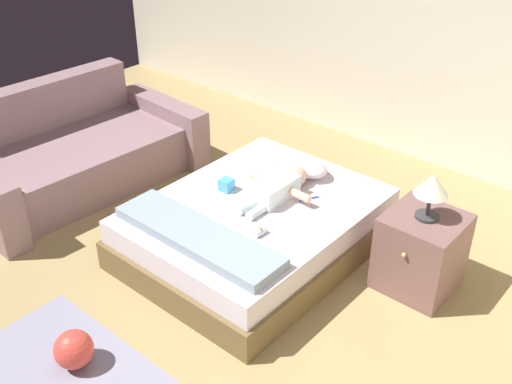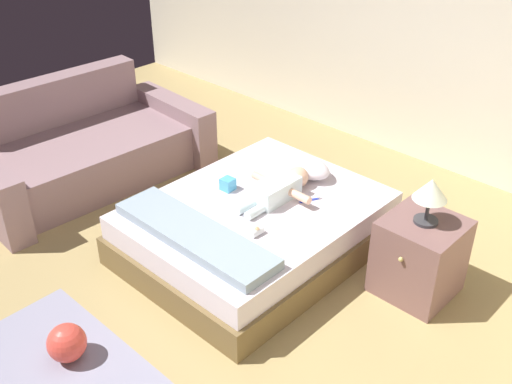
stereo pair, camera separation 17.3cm
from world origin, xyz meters
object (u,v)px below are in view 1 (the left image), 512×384
at_px(baby, 278,188).
at_px(toy_block, 226,185).
at_px(baby_bottle, 260,231).
at_px(toy_ball, 74,349).
at_px(toothbrush, 310,198).
at_px(couch, 74,153).
at_px(pillow, 298,164).
at_px(lamp, 432,187).
at_px(bed, 256,228).
at_px(nightstand, 421,252).

height_order(baby, toy_block, baby).
bearing_deg(baby_bottle, toy_ball, -104.27).
bearing_deg(toothbrush, couch, -165.17).
bearing_deg(toy_ball, pillow, 89.87).
bearing_deg(lamp, toy_block, -163.73).
bearing_deg(pillow, bed, -84.57).
distance_m(toothbrush, couch, 2.13).
xyz_separation_m(couch, toy_block, (1.53, 0.25, 0.16)).
distance_m(toothbrush, lamp, 0.90).
height_order(nightstand, lamp, lamp).
distance_m(bed, baby_bottle, 0.43).
bearing_deg(couch, nightstand, 12.65).
distance_m(couch, lamp, 2.99).
xyz_separation_m(baby, couch, (-1.86, -0.43, -0.19)).
relative_size(toothbrush, baby_bottle, 1.57).
height_order(pillow, toy_ball, pillow).
height_order(couch, baby_bottle, couch).
bearing_deg(toy_ball, toothbrush, 80.48).
xyz_separation_m(couch, nightstand, (2.88, 0.65, 0.00)).
distance_m(bed, couch, 1.83).
height_order(nightstand, toy_block, nightstand).
bearing_deg(bed, couch, -172.29).
bearing_deg(toothbrush, toy_ball, -99.52).
distance_m(nightstand, lamp, 0.49).
bearing_deg(lamp, baby_bottle, -140.55).
distance_m(pillow, baby, 0.38).
bearing_deg(lamp, couch, -167.35).
relative_size(nightstand, baby_bottle, 5.61).
bearing_deg(toothbrush, pillow, 140.08).
distance_m(couch, nightstand, 2.95).
relative_size(nightstand, lamp, 1.75).
xyz_separation_m(bed, toothbrush, (0.25, 0.30, 0.20)).
relative_size(lamp, toy_ball, 1.36).
relative_size(bed, baby_bottle, 18.28).
distance_m(baby, lamp, 1.08).
bearing_deg(lamp, toy_ball, -120.51).
xyz_separation_m(lamp, toy_ball, (-1.12, -1.91, -0.64)).
bearing_deg(toothbrush, baby, -149.61).
bearing_deg(lamp, bed, -159.41).
bearing_deg(toy_block, baby_bottle, -26.39).
xyz_separation_m(baby, toy_ball, (-0.11, -1.69, -0.33)).
height_order(toy_ball, baby_bottle, baby_bottle).
height_order(couch, toy_ball, couch).
bearing_deg(nightstand, baby_bottle, -140.55).
bearing_deg(baby, toy_ball, -93.58).
xyz_separation_m(bed, baby, (0.05, 0.18, 0.27)).
bearing_deg(nightstand, toy_block, -163.73).
relative_size(toy_block, baby_bottle, 0.97).
bearing_deg(couch, lamp, 12.65).
height_order(toy_ball, toy_block, toy_block).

